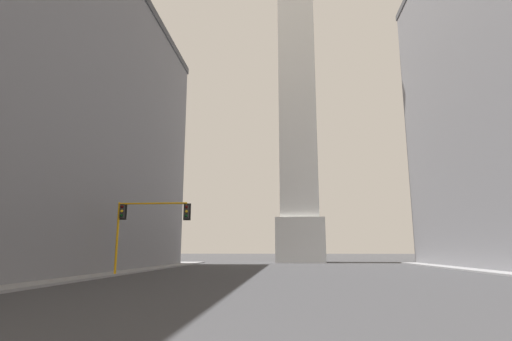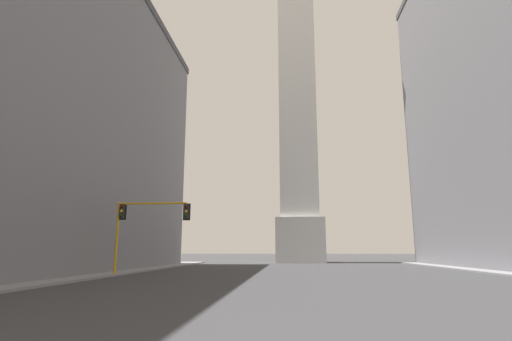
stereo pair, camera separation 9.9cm
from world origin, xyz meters
name	(u,v)px [view 1 (the left image)]	position (x,y,z in m)	size (l,w,h in m)	color
sidewalk_left	(33,281)	(-17.25, 23.08, 0.07)	(5.00, 76.95, 0.15)	gray
obelisk	(296,60)	(0.00, 64.12, 34.63)	(7.59, 7.59, 72.59)	silver
traffic_light_mid_left	(143,219)	(-13.06, 29.66, 4.34)	(5.93, 0.52, 5.65)	orange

